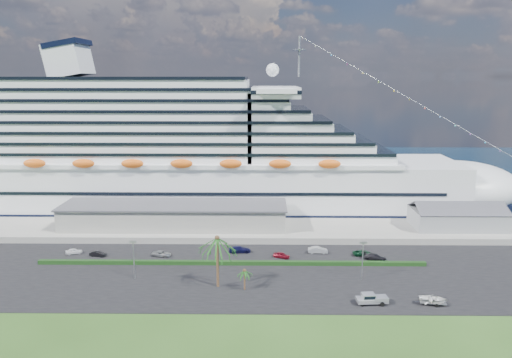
{
  "coord_description": "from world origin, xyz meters",
  "views": [
    {
      "loc": [
        -1.0,
        -90.91,
        41.99
      ],
      "look_at": [
        -2.58,
        30.0,
        17.14
      ],
      "focal_mm": 35.0,
      "sensor_mm": 36.0,
      "label": 1
    }
  ],
  "objects_px": {
    "cruise_ship": "(197,159)",
    "parked_car_3": "(240,249)",
    "boat_trailer": "(433,299)",
    "pickup_truck": "(372,298)"
  },
  "relations": [
    {
      "from": "parked_car_3",
      "to": "boat_trailer",
      "type": "xyz_separation_m",
      "value": [
        37.42,
        -27.96,
        0.37
      ]
    },
    {
      "from": "cruise_ship",
      "to": "pickup_truck",
      "type": "distance_m",
      "value": 80.63
    },
    {
      "from": "cruise_ship",
      "to": "pickup_truck",
      "type": "bearing_deg",
      "value": -58.73
    },
    {
      "from": "pickup_truck",
      "to": "boat_trailer",
      "type": "relative_size",
      "value": 0.97
    },
    {
      "from": "cruise_ship",
      "to": "parked_car_3",
      "type": "xyz_separation_m",
      "value": [
        15.07,
        -39.94,
        -15.81
      ]
    },
    {
      "from": "parked_car_3",
      "to": "cruise_ship",
      "type": "bearing_deg",
      "value": 14.56
    },
    {
      "from": "cruise_ship",
      "to": "boat_trailer",
      "type": "xyz_separation_m",
      "value": [
        52.49,
        -67.89,
        -15.44
      ]
    },
    {
      "from": "parked_car_3",
      "to": "pickup_truck",
      "type": "height_order",
      "value": "pickup_truck"
    },
    {
      "from": "parked_car_3",
      "to": "pickup_truck",
      "type": "distance_m",
      "value": 38.0
    },
    {
      "from": "boat_trailer",
      "to": "pickup_truck",
      "type": "bearing_deg",
      "value": 178.71
    }
  ]
}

